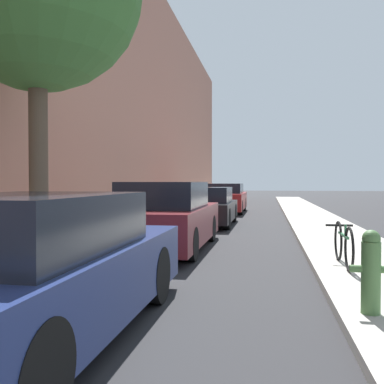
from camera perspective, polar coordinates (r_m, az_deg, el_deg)
The scene contains 10 objects.
ground_plane at distance 13.85m, azimuth 4.99°, elevation -4.73°, with size 120.00×120.00×0.00m, color #28282B.
sidewalk_left at distance 14.38m, azimuth -6.63°, elevation -4.27°, with size 2.00×52.00×0.12m.
sidewalk_right at distance 13.90m, azimuth 17.03°, elevation -4.51°, with size 2.00×52.00×0.12m.
building_facade_left at distance 15.26m, azimuth -11.74°, elevation 16.01°, with size 0.70×52.00×10.67m.
parked_car_navy at distance 4.25m, azimuth -19.90°, elevation -9.76°, with size 1.72×4.45×1.35m.
parked_car_maroon at distance 9.42m, azimuth -3.35°, elevation -3.36°, with size 1.74×4.43×1.46m.
parked_car_black at distance 14.61m, azimuth 2.14°, elevation -1.99°, with size 1.69×4.08×1.28m.
parked_car_red at distance 20.68m, azimuth 4.39°, elevation -0.85°, with size 1.81×4.67×1.39m.
fire_hydrant at distance 4.84m, azimuth 22.45°, elevation -9.51°, with size 0.42×0.19×0.86m.
bicycle at distance 7.39m, azimuth 19.26°, elevation -6.48°, with size 0.44×1.66×0.68m.
Camera 1 is at (1.18, 2.28, 1.46)m, focal length 40.60 mm.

